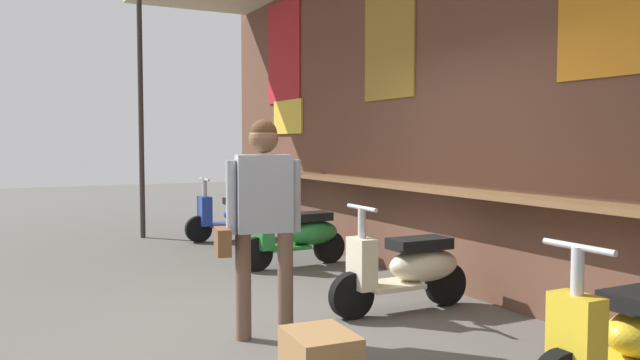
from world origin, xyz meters
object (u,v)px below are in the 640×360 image
(scooter_green, at_px, (300,234))
(scooter_yellow, at_px, (634,337))
(scooter_cream, at_px, (408,268))
(scooter_blue, at_px, (235,215))
(merchandise_crate, at_px, (320,356))
(shopper_browsing, at_px, (262,206))

(scooter_green, relative_size, scooter_yellow, 1.00)
(scooter_cream, bearing_deg, scooter_green, -89.22)
(scooter_yellow, bearing_deg, scooter_cream, -89.87)
(scooter_blue, xyz_separation_m, scooter_green, (2.32, -0.00, 0.00))
(scooter_cream, height_order, scooter_yellow, same)
(scooter_green, xyz_separation_m, merchandise_crate, (3.34, -1.44, -0.24))
(scooter_blue, bearing_deg, scooter_cream, 90.71)
(scooter_green, distance_m, scooter_cream, 2.26)
(shopper_browsing, xyz_separation_m, merchandise_crate, (0.91, 0.03, -0.87))
(scooter_blue, relative_size, scooter_yellow, 1.00)
(scooter_green, xyz_separation_m, scooter_cream, (2.26, 0.00, 0.00))
(merchandise_crate, bearing_deg, scooter_blue, 165.70)
(scooter_yellow, bearing_deg, merchandise_crate, -38.56)
(scooter_cream, relative_size, scooter_yellow, 1.00)
(scooter_green, bearing_deg, scooter_cream, 87.15)
(scooter_blue, xyz_separation_m, scooter_cream, (4.59, -0.00, 0.00))
(scooter_green, bearing_deg, scooter_yellow, 87.15)
(merchandise_crate, bearing_deg, scooter_yellow, 51.32)
(scooter_cream, bearing_deg, merchandise_crate, 37.48)
(scooter_blue, bearing_deg, shopper_browsing, 73.53)
(scooter_blue, height_order, merchandise_crate, scooter_blue)
(shopper_browsing, bearing_deg, scooter_green, 159.84)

